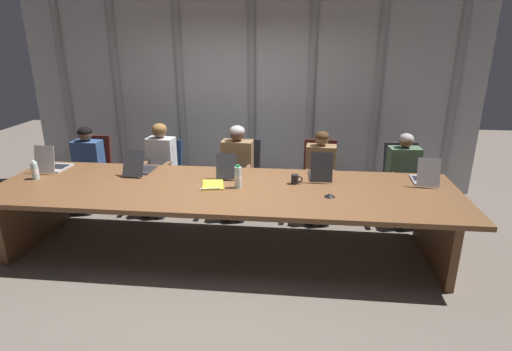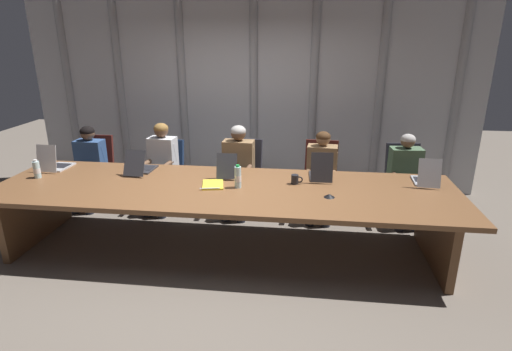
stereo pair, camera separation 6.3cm
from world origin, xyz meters
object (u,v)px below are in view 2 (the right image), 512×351
Objects in this scene: laptop_center at (228,171)px; spiral_notepad at (213,185)px; laptop_left_mid at (141,167)px; office_chair_left_mid at (165,182)px; person_center at (237,165)px; person_left_mid at (161,163)px; conference_mic_left_side at (329,196)px; laptop_right_mid at (321,173)px; office_chair_right_mid at (319,187)px; person_left_end at (88,162)px; laptop_right_end at (426,179)px; office_chair_left_end at (96,178)px; office_chair_center at (243,184)px; laptop_left_end at (55,164)px; person_right_mid at (321,171)px; person_right_end at (406,174)px; office_chair_right_end at (403,191)px; coffee_mug_near at (295,179)px; water_bottle_secondary at (238,177)px; water_bottle_primary at (37,170)px.

spiral_notepad is (-0.11, -0.35, -0.05)m from laptop_center.
laptop_left_mid reaches higher than office_chair_left_mid.
person_center reaches higher than spiral_notepad.
person_left_mid is 1.04m from person_center.
conference_mic_left_side is at bearing -119.64° from laptop_center.
laptop_center is at bearing 64.10° from person_left_mid.
laptop_right_mid is 0.92m from office_chair_right_mid.
person_left_end is 0.94× the size of person_left_mid.
person_left_end is at bearing 84.55° from laptop_right_end.
laptop_right_mid is at bearing 77.72° from office_chair_left_mid.
laptop_right_end is 4.36m from office_chair_left_end.
office_chair_center is (1.10, 0.00, 0.01)m from office_chair_left_mid.
laptop_left_end is 0.89× the size of laptop_left_mid.
laptop_left_mid is 0.92m from office_chair_left_mid.
person_right_mid is at bearing -75.83° from laptop_left_end.
person_right_end is (-0.04, 0.66, -0.18)m from laptop_right_end.
laptop_center reaches higher than office_chair_right_mid.
laptop_right_mid reaches higher than office_chair_right_mid.
person_center is (-0.00, 0.64, -0.13)m from laptop_center.
person_left_end reaches higher than laptop_right_mid.
office_chair_left_mid is 0.36m from person_left_mid.
person_left_mid is at bearing 79.37° from office_chair_left_end.
laptop_left_end is 3.33m from office_chair_right_mid.
office_chair_left_mid is 3.22m from office_chair_right_end.
laptop_left_end reaches higher than coffee_mug_near.
laptop_center is at bearing 114.58° from water_bottle_secondary.
person_right_end is (3.18, -0.00, -0.03)m from person_left_mid.
laptop_left_mid is 1.28m from water_bottle_secondary.
laptop_left_end is 2.35m from office_chair_center.
laptop_right_end is 0.45× the size of office_chair_left_end.
person_right_mid reaches higher than spiral_notepad.
conference_mic_left_side is (3.20, -1.18, 0.13)m from person_left_end.
office_chair_right_mid reaches higher than office_chair_center.
coffee_mug_near is 0.37× the size of spiral_notepad.
water_bottle_primary is at bearing -42.37° from person_left_mid.
office_chair_center is at bearing 27.66° from water_bottle_primary.
office_chair_center is 2.75× the size of spiral_notepad.
office_chair_left_end is at bearing 157.32° from conference_mic_left_side.
laptop_left_mid is 1.12× the size of laptop_right_end.
office_chair_center is at bearing -85.81° from office_chair_right_mid.
person_right_end is at bearing 95.52° from office_chair_left_mid.
person_center is at bearing 83.81° from office_chair_left_end.
laptop_left_end is at bearing 94.44° from laptop_left_mid.
laptop_center is 0.45× the size of office_chair_right_end.
water_bottle_secondary reaches higher than office_chair_right_mid.
laptop_center reaches higher than conference_mic_left_side.
office_chair_left_mid reaches higher than coffee_mug_near.
water_bottle_secondary reaches higher than office_chair_center.
laptop_center is 1.68× the size of water_bottle_secondary.
office_chair_left_end is 0.84× the size of person_left_end.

